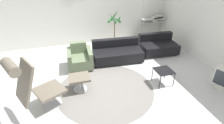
% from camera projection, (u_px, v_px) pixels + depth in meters
% --- Properties ---
extents(ground_plane, '(12.00, 12.00, 0.00)m').
position_uv_depth(ground_plane, '(101.00, 81.00, 4.88)').
color(ground_plane, silver).
extents(wall_back, '(12.00, 0.09, 2.80)m').
position_uv_depth(wall_back, '(82.00, 8.00, 6.61)').
color(wall_back, silver).
rests_on(wall_back, ground_plane).
extents(wall_right, '(0.06, 12.00, 2.80)m').
position_uv_depth(wall_right, '(218.00, 21.00, 5.08)').
color(wall_right, silver).
rests_on(wall_right, ground_plane).
extents(round_rug, '(2.51, 2.51, 0.01)m').
position_uv_depth(round_rug, '(105.00, 89.00, 4.56)').
color(round_rug, slate).
rests_on(round_rug, ground_plane).
extents(lounge_chair, '(1.13, 0.95, 1.34)m').
position_uv_depth(lounge_chair, '(31.00, 82.00, 3.50)').
color(lounge_chair, '#BCBCC1').
rests_on(lounge_chair, ground_plane).
extents(ottoman, '(0.53, 0.45, 0.39)m').
position_uv_depth(ottoman, '(79.00, 80.00, 4.40)').
color(ottoman, '#BCBCC1').
rests_on(ottoman, ground_plane).
extents(armchair_red, '(0.77, 0.81, 0.73)m').
position_uv_depth(armchair_red, '(80.00, 59.00, 5.45)').
color(armchair_red, silver).
rests_on(armchair_red, ground_plane).
extents(couch_low, '(1.65, 0.95, 0.66)m').
position_uv_depth(couch_low, '(117.00, 53.00, 5.86)').
color(couch_low, black).
rests_on(couch_low, ground_plane).
extents(couch_second, '(1.33, 0.93, 0.66)m').
position_uv_depth(couch_second, '(158.00, 46.00, 6.36)').
color(couch_second, black).
rests_on(couch_second, ground_plane).
extents(side_table, '(0.45, 0.45, 0.41)m').
position_uv_depth(side_table, '(164.00, 72.00, 4.61)').
color(side_table, black).
rests_on(side_table, ground_plane).
extents(potted_plant, '(0.55, 0.55, 1.39)m').
position_uv_depth(potted_plant, '(115.00, 31.00, 6.74)').
color(potted_plant, brown).
rests_on(potted_plant, ground_plane).
extents(shelf_unit, '(0.98, 0.28, 1.69)m').
position_uv_depth(shelf_unit, '(155.00, 19.00, 7.41)').
color(shelf_unit, '#BCBCC1').
rests_on(shelf_unit, ground_plane).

